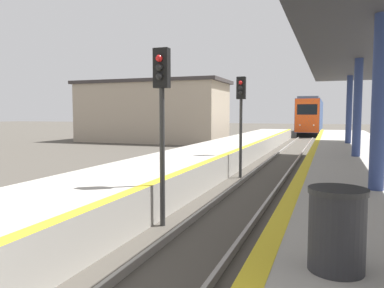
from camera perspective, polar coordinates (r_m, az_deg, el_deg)
train at (r=51.38m, az=17.67°, el=4.07°), size 2.62×18.30×4.55m
signal_near at (r=8.66m, az=-4.64°, el=6.36°), size 0.36×0.31×4.12m
signal_mid at (r=15.39m, az=7.47°, el=5.59°), size 0.36×0.31×4.12m
station_canopy at (r=12.67m, az=25.18°, el=13.70°), size 3.89×27.60×3.99m
trash_bin at (r=4.35m, az=21.20°, el=-12.02°), size 0.61×0.61×0.89m
station_building at (r=35.46m, az=-6.11°, el=4.97°), size 14.17×6.10×5.67m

